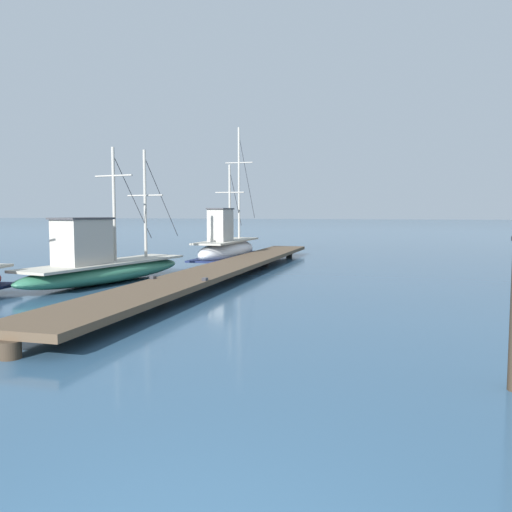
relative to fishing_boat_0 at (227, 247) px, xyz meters
name	(u,v)px	position (x,y,z in m)	size (l,w,h in m)	color
floating_dock	(228,267)	(2.19, -5.24, -0.35)	(3.29, 22.61, 0.53)	brown
fishing_boat_0	(227,247)	(0.00, 0.00, 0.00)	(2.03, 8.19, 6.65)	silver
fishing_boat_1	(103,265)	(-1.11, -8.19, -0.10)	(2.62, 8.01, 4.67)	#337556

